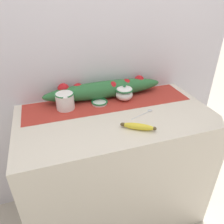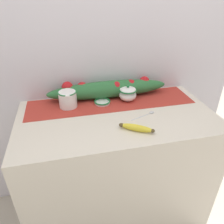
{
  "view_description": "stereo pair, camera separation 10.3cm",
  "coord_description": "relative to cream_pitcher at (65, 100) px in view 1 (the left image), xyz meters",
  "views": [
    {
      "loc": [
        -0.39,
        -1.1,
        1.59
      ],
      "look_at": [
        -0.04,
        -0.04,
        0.94
      ],
      "focal_mm": 35.0,
      "sensor_mm": 36.0,
      "label": 1
    },
    {
      "loc": [
        -0.29,
        -1.12,
        1.59
      ],
      "look_at": [
        -0.04,
        -0.04,
        0.94
      ],
      "focal_mm": 35.0,
      "sensor_mm": 36.0,
      "label": 2
    }
  ],
  "objects": [
    {
      "name": "countertop",
      "position": [
        0.29,
        -0.18,
        -0.51
      ],
      "size": [
        1.22,
        0.65,
        0.89
      ],
      "primitive_type": "cube",
      "color": "beige",
      "rests_on": "ground_plane"
    },
    {
      "name": "poinsettia_garland",
      "position": [
        0.28,
        0.08,
        0.01
      ],
      "size": [
        0.85,
        0.13,
        0.13
      ],
      "color": "#2D6B38",
      "rests_on": "countertop"
    },
    {
      "name": "sugar_bowl",
      "position": [
        0.41,
        -0.0,
        -0.01
      ],
      "size": [
        0.12,
        0.12,
        0.12
      ],
      "color": "white",
      "rests_on": "countertop"
    },
    {
      "name": "small_dish",
      "position": [
        0.23,
        -0.01,
        -0.05
      ],
      "size": [
        0.11,
        0.11,
        0.02
      ],
      "color": "white",
      "rests_on": "countertop"
    },
    {
      "name": "banana",
      "position": [
        0.35,
        -0.36,
        -0.04
      ],
      "size": [
        0.18,
        0.13,
        0.04
      ],
      "rotation": [
        0.0,
        0.0,
        -0.55
      ],
      "color": "yellow",
      "rests_on": "countertop"
    },
    {
      "name": "spoon",
      "position": [
        0.49,
        -0.21,
        -0.06
      ],
      "size": [
        0.17,
        0.07,
        0.01
      ],
      "rotation": [
        0.0,
        0.0,
        0.35
      ],
      "color": "silver",
      "rests_on": "countertop"
    },
    {
      "name": "cream_pitcher",
      "position": [
        0.0,
        0.0,
        0.0
      ],
      "size": [
        0.12,
        0.14,
        0.11
      ],
      "color": "white",
      "rests_on": "countertop"
    },
    {
      "name": "back_wall",
      "position": [
        0.29,
        0.17,
        0.25
      ],
      "size": [
        2.02,
        0.04,
        2.4
      ],
      "primitive_type": "cube",
      "color": "silver",
      "rests_on": "ground_plane"
    },
    {
      "name": "ground_plane",
      "position": [
        0.29,
        -0.18,
        -0.95
      ],
      "size": [
        12.0,
        12.0,
        0.0
      ],
      "primitive_type": "plane",
      "color": "#B2A899"
    },
    {
      "name": "table_runner",
      "position": [
        0.29,
        -0.0,
        -0.06
      ],
      "size": [
        1.13,
        0.28,
        0.0
      ],
      "primitive_type": "cube",
      "color": "#B23328",
      "rests_on": "countertop"
    }
  ]
}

